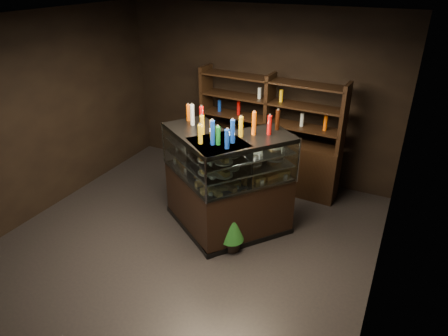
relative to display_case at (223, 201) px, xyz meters
The scene contains 7 objects.
ground 0.75m from the display_case, 127.15° to the right, with size 5.00×5.00×0.00m, color black.
room_shell 1.54m from the display_case, 127.15° to the right, with size 5.02×5.02×3.01m.
display_case is the anchor object (origin of this frame).
food_display 0.63m from the display_case, 81.22° to the right, with size 1.60×1.09×0.47m.
bottles_top 1.15m from the display_case, 98.78° to the left, with size 1.42×0.95×0.30m.
potted_conifer 0.48m from the display_case, 49.62° to the right, with size 0.33×0.33×0.71m.
back_shelving 1.61m from the display_case, 87.88° to the left, with size 2.53×0.54×2.00m.
Camera 1 is at (2.51, -3.97, 3.54)m, focal length 32.00 mm.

